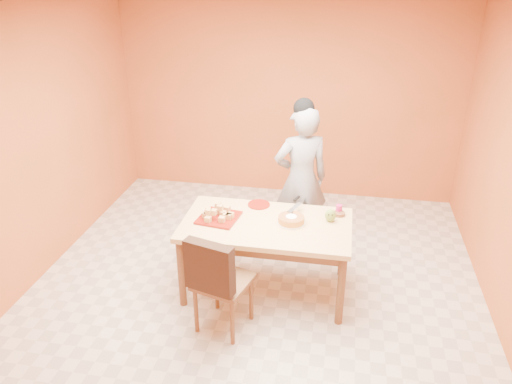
% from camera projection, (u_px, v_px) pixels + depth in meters
% --- Properties ---
extents(floor, '(5.00, 5.00, 0.00)m').
position_uv_depth(floor, '(253.00, 296.00, 4.94)').
color(floor, beige).
rests_on(floor, ground).
extents(ceiling, '(5.00, 5.00, 0.00)m').
position_uv_depth(ceiling, '(252.00, 7.00, 3.78)').
color(ceiling, silver).
rests_on(ceiling, wall_back).
extents(wall_back, '(4.50, 0.00, 4.50)m').
position_uv_depth(wall_back, '(288.00, 98.00, 6.58)').
color(wall_back, '#CB5A2E').
rests_on(wall_back, floor).
extents(wall_left, '(0.00, 5.00, 5.00)m').
position_uv_depth(wall_left, '(20.00, 154.00, 4.73)').
color(wall_left, '#CB5A2E').
rests_on(wall_left, floor).
extents(dining_table, '(1.60, 0.90, 0.76)m').
position_uv_depth(dining_table, '(266.00, 231.00, 4.77)').
color(dining_table, '#DEB774').
rests_on(dining_table, floor).
extents(dining_chair, '(0.56, 0.63, 0.98)m').
position_uv_depth(dining_chair, '(223.00, 280.00, 4.32)').
color(dining_chair, brown).
rests_on(dining_chair, floor).
extents(pastry_pile, '(0.33, 0.33, 0.11)m').
position_uv_depth(pastry_pile, '(218.00, 212.00, 4.77)').
color(pastry_pile, tan).
rests_on(pastry_pile, pastry_platter).
extents(person, '(0.71, 0.59, 1.66)m').
position_uv_depth(person, '(301.00, 180.00, 5.46)').
color(person, gray).
rests_on(person, floor).
extents(pastry_platter, '(0.41, 0.41, 0.02)m').
position_uv_depth(pastry_platter, '(219.00, 218.00, 4.79)').
color(pastry_platter, maroon).
rests_on(pastry_platter, dining_table).
extents(red_dinner_plate, '(0.24, 0.24, 0.01)m').
position_uv_depth(red_dinner_plate, '(259.00, 205.00, 5.05)').
color(red_dinner_plate, maroon).
rests_on(red_dinner_plate, dining_table).
extents(white_cake_plate, '(0.30, 0.30, 0.01)m').
position_uv_depth(white_cake_plate, '(291.00, 223.00, 4.72)').
color(white_cake_plate, white).
rests_on(white_cake_plate, dining_table).
extents(sponge_cake, '(0.30, 0.30, 0.06)m').
position_uv_depth(sponge_cake, '(291.00, 219.00, 4.70)').
color(sponge_cake, orange).
rests_on(sponge_cake, white_cake_plate).
extents(cake_server, '(0.13, 0.25, 0.01)m').
position_uv_depth(cake_server, '(295.00, 208.00, 4.85)').
color(cake_server, white).
rests_on(cake_server, sponge_cake).
extents(egg_ornament, '(0.13, 0.11, 0.13)m').
position_uv_depth(egg_ornament, '(330.00, 215.00, 4.72)').
color(egg_ornament, olive).
rests_on(egg_ornament, dining_table).
extents(magenta_glass, '(0.08, 0.08, 0.09)m').
position_uv_depth(magenta_glass, '(339.00, 209.00, 4.88)').
color(magenta_glass, '#BC1C62').
rests_on(magenta_glass, dining_table).
extents(checker_tin, '(0.14, 0.14, 0.03)m').
position_uv_depth(checker_tin, '(339.00, 214.00, 4.85)').
color(checker_tin, '#39190F').
rests_on(checker_tin, dining_table).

